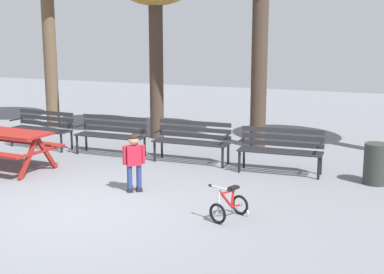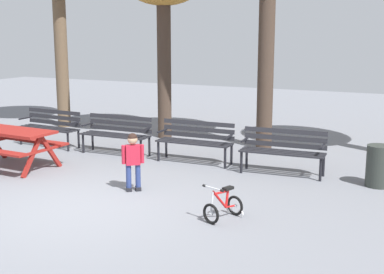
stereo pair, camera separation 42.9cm
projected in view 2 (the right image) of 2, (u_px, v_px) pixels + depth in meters
The scene contains 9 objects.
ground at pixel (79, 206), 8.29m from camera, with size 36.00×36.00×0.00m, color slate.
picnic_table at pixel (12, 138), 10.58m from camera, with size 1.86×1.42×0.79m.
park_bench_far_left at pixel (51, 125), 12.58m from camera, with size 1.62×0.55×0.85m.
park_bench_left at pixel (117, 131), 11.76m from camera, with size 1.61×0.48×0.85m.
park_bench_right at pixel (196, 138), 11.01m from camera, with size 1.61×0.49×0.85m.
park_bench_far_right at pixel (283, 148), 10.10m from camera, with size 1.63×0.56×0.85m.
child_standing at pixel (133, 157), 9.01m from camera, with size 0.32×0.28×1.00m.
kids_bicycle at pixel (223, 206), 7.69m from camera, with size 0.51×0.63×0.54m.
trash_bin at pixel (379, 166), 9.30m from camera, with size 0.44×0.44×0.74m, color #2D332D.
Camera 2 is at (5.06, -6.35, 2.69)m, focal length 49.70 mm.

